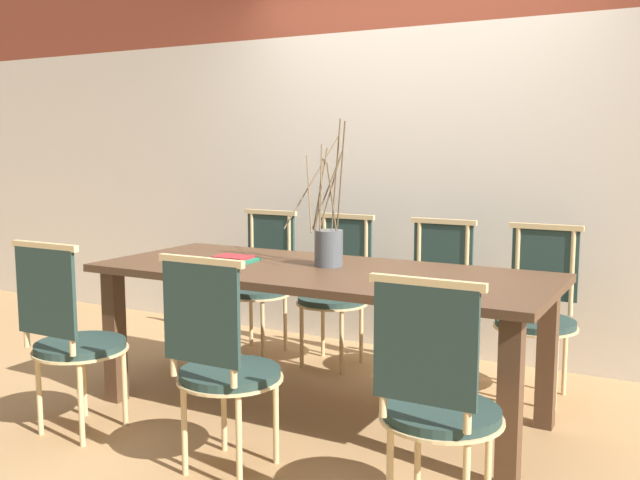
{
  "coord_description": "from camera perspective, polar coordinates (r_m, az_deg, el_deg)",
  "views": [
    {
      "loc": [
        1.73,
        -3.18,
        1.4
      ],
      "look_at": [
        0.0,
        0.0,
        0.92
      ],
      "focal_mm": 40.0,
      "sensor_mm": 36.0,
      "label": 1
    }
  ],
  "objects": [
    {
      "name": "ground_plane",
      "position": [
        3.88,
        0.0,
        -13.65
      ],
      "size": [
        16.0,
        16.0,
        0.0
      ],
      "primitive_type": "plane",
      "color": "#A87F51"
    },
    {
      "name": "wall_rear",
      "position": [
        4.86,
        7.82,
        9.8
      ],
      "size": [
        12.0,
        0.06,
        3.2
      ],
      "color": "beige",
      "rests_on": "ground_plane"
    },
    {
      "name": "dining_table",
      "position": [
        3.69,
        0.0,
        -3.85
      ],
      "size": [
        2.37,
        0.96,
        0.77
      ],
      "color": "#4C3321",
      "rests_on": "ground_plane"
    },
    {
      "name": "chair_near_leftend",
      "position": [
        3.66,
        -19.29,
        -7.13
      ],
      "size": [
        0.46,
        0.46,
        0.96
      ],
      "color": "#233833",
      "rests_on": "ground_plane"
    },
    {
      "name": "chair_near_left",
      "position": [
        3.07,
        -7.83,
        -9.56
      ],
      "size": [
        0.46,
        0.46,
        0.96
      ],
      "color": "#233833",
      "rests_on": "ground_plane"
    },
    {
      "name": "chair_near_center",
      "position": [
        2.65,
        9.33,
        -12.42
      ],
      "size": [
        0.46,
        0.46,
        0.96
      ],
      "color": "#233833",
      "rests_on": "ground_plane"
    },
    {
      "name": "chair_far_leftend",
      "position": [
        4.87,
        -4.78,
        -3.14
      ],
      "size": [
        0.46,
        0.46,
        0.96
      ],
      "rotation": [
        0.0,
        0.0,
        3.14
      ],
      "color": "#233833",
      "rests_on": "ground_plane"
    },
    {
      "name": "chair_far_left",
      "position": [
        4.58,
        1.28,
        -3.79
      ],
      "size": [
        0.46,
        0.46,
        0.96
      ],
      "rotation": [
        0.0,
        0.0,
        3.14
      ],
      "color": "#233833",
      "rests_on": "ground_plane"
    },
    {
      "name": "chair_far_center",
      "position": [
        4.33,
        9.16,
        -4.57
      ],
      "size": [
        0.46,
        0.46,
        0.96
      ],
      "rotation": [
        0.0,
        0.0,
        3.14
      ],
      "color": "#233833",
      "rests_on": "ground_plane"
    },
    {
      "name": "chair_far_right",
      "position": [
        4.17,
        17.04,
        -5.27
      ],
      "size": [
        0.46,
        0.46,
        0.96
      ],
      "rotation": [
        0.0,
        0.0,
        3.14
      ],
      "color": "#233833",
      "rests_on": "ground_plane"
    },
    {
      "name": "vase_centerpiece",
      "position": [
        3.74,
        0.64,
        -0.33
      ],
      "size": [
        0.34,
        0.38,
        0.77
      ],
      "color": "#4C5156",
      "rests_on": "dining_table"
    },
    {
      "name": "book_stack",
      "position": [
        3.94,
        -7.01,
        -1.52
      ],
      "size": [
        0.27,
        0.21,
        0.03
      ],
      "color": "#1E6B4C",
      "rests_on": "dining_table"
    }
  ]
}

